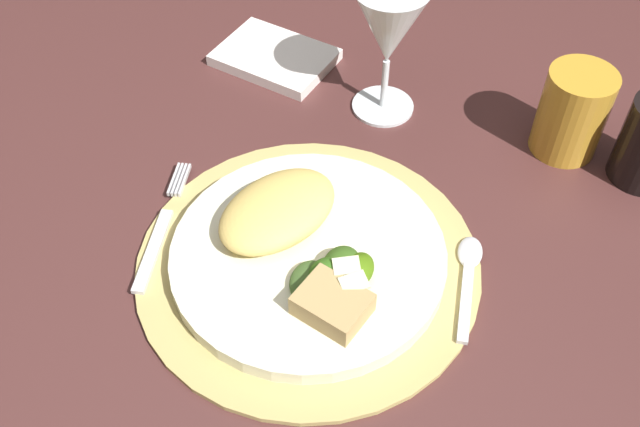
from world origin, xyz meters
TOP-DOWN VIEW (x-y plane):
  - dining_table at (0.00, 0.00)m, footprint 1.27×0.98m
  - placemat at (0.04, -0.06)m, footprint 0.33×0.33m
  - dinner_plate at (0.04, -0.06)m, footprint 0.26×0.26m
  - pasta_serving at (0.01, -0.03)m, footprint 0.14×0.15m
  - salad_greens at (0.08, -0.09)m, footprint 0.08×0.09m
  - bread_piece at (0.08, -0.12)m, footprint 0.07×0.07m
  - fork at (-0.11, -0.06)m, footprint 0.03×0.17m
  - spoon at (0.20, -0.04)m, footprint 0.02×0.12m
  - napkin at (-0.07, 0.24)m, footprint 0.16×0.14m
  - wine_glass at (0.08, 0.19)m, footprint 0.08×0.08m
  - amber_tumbler at (0.28, 0.16)m, footprint 0.07×0.07m

SIDE VIEW (x-z plane):
  - dining_table at x=0.00m, z-range 0.22..0.94m
  - placemat at x=0.04m, z-range 0.72..0.73m
  - napkin at x=-0.07m, z-range 0.72..0.74m
  - fork at x=-0.11m, z-range 0.73..0.73m
  - spoon at x=0.20m, z-range 0.73..0.73m
  - dinner_plate at x=0.04m, z-range 0.73..0.74m
  - salad_greens at x=0.08m, z-range 0.74..0.77m
  - bread_piece at x=0.08m, z-range 0.74..0.77m
  - pasta_serving at x=0.01m, z-range 0.74..0.78m
  - amber_tumbler at x=0.28m, z-range 0.72..0.82m
  - wine_glass at x=0.08m, z-range 0.75..0.91m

